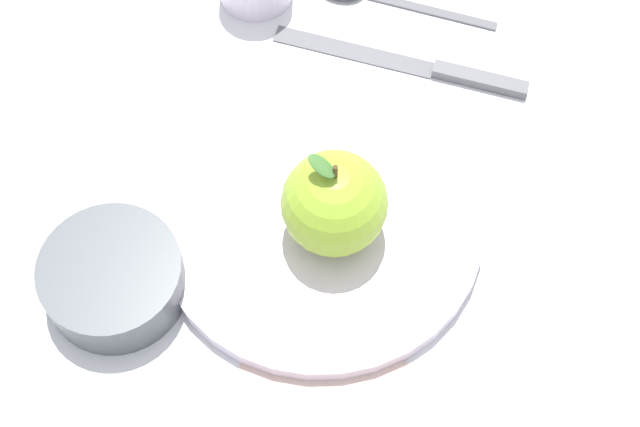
% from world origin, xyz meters
% --- Properties ---
extents(ground_plane, '(2.40, 2.40, 0.00)m').
position_xyz_m(ground_plane, '(0.00, 0.00, 0.00)').
color(ground_plane, silver).
extents(dinner_plate, '(0.27, 0.27, 0.02)m').
position_xyz_m(dinner_plate, '(0.02, 0.04, 0.01)').
color(dinner_plate, silver).
rests_on(dinner_plate, ground_plane).
extents(apple, '(0.08, 0.08, 0.10)m').
position_xyz_m(apple, '(0.01, 0.05, 0.06)').
color(apple, '#8CB22D').
rests_on(apple, dinner_plate).
extents(side_bowl, '(0.11, 0.11, 0.04)m').
position_xyz_m(side_bowl, '(0.16, 0.14, 0.03)').
color(side_bowl, '#4C5156').
rests_on(side_bowl, ground_plane).
extents(knife, '(0.23, 0.02, 0.01)m').
position_xyz_m(knife, '(-0.03, -0.14, 0.00)').
color(knife, '#59595E').
rests_on(knife, ground_plane).
extents(linen_napkin, '(0.18, 0.12, 0.00)m').
position_xyz_m(linen_napkin, '(-0.04, 0.19, 0.00)').
color(linen_napkin, beige).
rests_on(linen_napkin, ground_plane).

